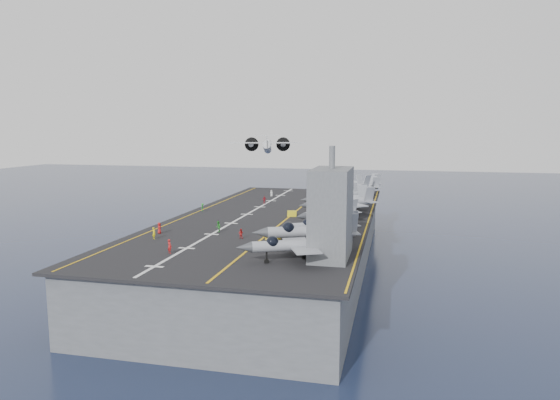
% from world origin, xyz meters
% --- Properties ---
extents(ground, '(500.00, 500.00, 0.00)m').
position_xyz_m(ground, '(0.00, 0.00, 0.00)').
color(ground, '#142135').
rests_on(ground, ground).
extents(hull, '(36.00, 90.00, 10.00)m').
position_xyz_m(hull, '(0.00, 0.00, 5.00)').
color(hull, '#56595E').
rests_on(hull, ground).
extents(flight_deck, '(38.00, 92.00, 0.40)m').
position_xyz_m(flight_deck, '(0.00, 0.00, 10.20)').
color(flight_deck, black).
rests_on(flight_deck, hull).
extents(foul_line, '(0.35, 90.00, 0.02)m').
position_xyz_m(foul_line, '(3.00, 0.00, 10.42)').
color(foul_line, gold).
rests_on(foul_line, flight_deck).
extents(landing_centerline, '(0.50, 90.00, 0.02)m').
position_xyz_m(landing_centerline, '(-6.00, 0.00, 10.42)').
color(landing_centerline, silver).
rests_on(landing_centerline, flight_deck).
extents(deck_edge_port, '(0.25, 90.00, 0.02)m').
position_xyz_m(deck_edge_port, '(-17.00, 0.00, 10.42)').
color(deck_edge_port, gold).
rests_on(deck_edge_port, flight_deck).
extents(deck_edge_stbd, '(0.25, 90.00, 0.02)m').
position_xyz_m(deck_edge_stbd, '(18.50, 0.00, 10.42)').
color(deck_edge_stbd, gold).
rests_on(deck_edge_stbd, flight_deck).
extents(island_superstructure, '(5.00, 10.00, 15.00)m').
position_xyz_m(island_superstructure, '(15.00, -30.00, 17.90)').
color(island_superstructure, '#56595E').
rests_on(island_superstructure, flight_deck).
extents(fighter_jet_0, '(16.26, 13.96, 4.76)m').
position_xyz_m(fighter_jet_0, '(10.86, -33.72, 12.78)').
color(fighter_jet_0, gray).
rests_on(fighter_jet_0, flight_deck).
extents(fighter_jet_1, '(17.72, 14.49, 5.31)m').
position_xyz_m(fighter_jet_1, '(11.70, -25.98, 13.05)').
color(fighter_jet_1, '#9EA7AE').
rests_on(fighter_jet_1, flight_deck).
extents(fighter_jet_2, '(15.24, 13.78, 4.41)m').
position_xyz_m(fighter_jet_2, '(12.40, -18.75, 12.60)').
color(fighter_jet_2, '#9FA7AE').
rests_on(fighter_jet_2, flight_deck).
extents(fighter_jet_3, '(15.37, 15.38, 4.53)m').
position_xyz_m(fighter_jet_3, '(11.91, -7.42, 12.66)').
color(fighter_jet_3, '#939BA2').
rests_on(fighter_jet_3, flight_deck).
extents(fighter_jet_4, '(19.72, 18.78, 5.71)m').
position_xyz_m(fighter_jet_4, '(12.81, 2.39, 13.26)').
color(fighter_jet_4, gray).
rests_on(fighter_jet_4, flight_deck).
extents(fighter_jet_5, '(17.86, 15.16, 5.26)m').
position_xyz_m(fighter_jet_5, '(11.84, 9.37, 13.03)').
color(fighter_jet_5, '#9AA4AA').
rests_on(fighter_jet_5, flight_deck).
extents(fighter_jet_6, '(15.06, 16.48, 4.76)m').
position_xyz_m(fighter_jet_6, '(12.35, 16.09, 12.78)').
color(fighter_jet_6, '#8E959D').
rests_on(fighter_jet_6, flight_deck).
extents(fighter_jet_7, '(18.92, 19.80, 5.74)m').
position_xyz_m(fighter_jet_7, '(11.58, 27.13, 13.27)').
color(fighter_jet_7, '#949DA4').
rests_on(fighter_jet_7, flight_deck).
extents(fighter_jet_8, '(16.37, 13.34, 4.91)m').
position_xyz_m(fighter_jet_8, '(13.15, 34.70, 12.86)').
color(fighter_jet_8, '#8C959B').
rests_on(fighter_jet_8, flight_deck).
extents(tow_cart_a, '(2.29, 1.67, 1.27)m').
position_xyz_m(tow_cart_a, '(4.82, -21.47, 11.03)').
color(tow_cart_a, gold).
rests_on(tow_cart_a, flight_deck).
extents(tow_cart_b, '(2.01, 1.51, 1.09)m').
position_xyz_m(tow_cart_b, '(3.40, -0.16, 10.95)').
color(tow_cart_b, gold).
rests_on(tow_cart_b, flight_deck).
extents(tow_cart_c, '(2.26, 1.50, 1.34)m').
position_xyz_m(tow_cart_c, '(6.38, 20.55, 11.07)').
color(tow_cart_c, gold).
rests_on(tow_cart_c, flight_deck).
extents(crew_0, '(1.27, 1.34, 1.86)m').
position_xyz_m(crew_0, '(-14.66, -21.31, 11.33)').
color(crew_0, '#B21919').
rests_on(crew_0, flight_deck).
extents(crew_1, '(1.36, 1.25, 1.88)m').
position_xyz_m(crew_1, '(-13.59, -25.31, 11.34)').
color(crew_1, yellow).
rests_on(crew_1, flight_deck).
extents(crew_2, '(1.10, 1.33, 1.90)m').
position_xyz_m(crew_2, '(-5.53, -18.06, 11.35)').
color(crew_2, '#238725').
rests_on(crew_2, flight_deck).
extents(crew_3, '(0.83, 1.10, 1.66)m').
position_xyz_m(crew_3, '(-16.32, 1.85, 11.23)').
color(crew_3, green).
rests_on(crew_3, flight_deck).
extents(crew_4, '(1.30, 1.20, 1.80)m').
position_xyz_m(crew_4, '(-6.26, 14.77, 11.30)').
color(crew_4, '#AA1A27').
rests_on(crew_4, flight_deck).
extents(crew_5, '(1.16, 0.99, 1.65)m').
position_xyz_m(crew_5, '(-7.85, 27.93, 11.22)').
color(crew_5, silver).
rests_on(crew_5, flight_deck).
extents(crew_6, '(1.45, 1.32, 2.02)m').
position_xyz_m(crew_6, '(-7.11, -33.28, 11.41)').
color(crew_6, '#B21919').
rests_on(crew_6, flight_deck).
extents(crew_7, '(0.96, 0.64, 1.59)m').
position_xyz_m(crew_7, '(-0.33, -21.90, 11.20)').
color(crew_7, '#B21919').
rests_on(crew_7, flight_deck).
extents(transport_plane, '(26.75, 21.11, 5.60)m').
position_xyz_m(transport_plane, '(-14.93, 50.88, 22.13)').
color(transport_plane, silver).
extents(fighter_jet_9, '(16.37, 13.34, 4.91)m').
position_xyz_m(fighter_jet_9, '(13.15, 43.00, 12.86)').
color(fighter_jet_9, '#8C959B').
rests_on(fighter_jet_9, flight_deck).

